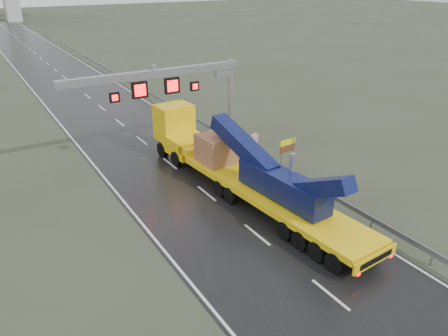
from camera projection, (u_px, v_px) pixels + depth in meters
ground at (302, 272)px, 22.12m from camera, size 400.00×400.00×0.00m
road at (87, 96)px, 53.31m from camera, size 11.00×200.00×0.02m
guardrail at (167, 103)px, 48.11m from camera, size 0.20×140.00×1.40m
sign_gantry at (180, 85)px, 34.84m from camera, size 14.90×1.20×7.42m
heavy_haul_truck at (228, 160)px, 30.38m from camera, size 4.60×21.39×4.99m
exit_sign_pair at (287, 148)px, 32.71m from camera, size 1.51×0.22×2.59m
striped_barrier at (254, 140)px, 38.00m from camera, size 0.70×0.53×1.06m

